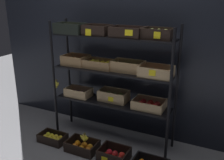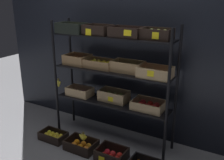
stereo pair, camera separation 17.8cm
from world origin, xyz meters
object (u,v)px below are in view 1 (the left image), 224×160
(crate_ground_apple_red, at_px, (114,155))
(display_rack, at_px, (113,67))
(banana_bunch_loose, at_px, (85,138))
(crate_ground_lemon, at_px, (53,138))
(crate_ground_orange, at_px, (82,147))

(crate_ground_apple_red, bearing_deg, display_rack, 117.09)
(display_rack, relative_size, banana_bunch_loose, 11.91)
(crate_ground_lemon, bearing_deg, crate_ground_apple_red, 0.38)
(crate_ground_apple_red, xyz_separation_m, banana_bunch_loose, (-0.38, -0.01, 0.12))
(display_rack, xyz_separation_m, banana_bunch_loose, (-0.18, -0.40, -0.78))
(display_rack, bearing_deg, crate_ground_apple_red, -62.91)
(display_rack, relative_size, crate_ground_lemon, 4.61)
(crate_ground_lemon, bearing_deg, banana_bunch_loose, -0.44)
(display_rack, height_order, crate_ground_apple_red, display_rack)
(crate_ground_lemon, height_order, crate_ground_apple_red, crate_ground_apple_red)
(crate_ground_lemon, relative_size, banana_bunch_loose, 2.58)
(crate_ground_orange, xyz_separation_m, banana_bunch_loose, (0.04, -0.00, 0.13))
(crate_ground_lemon, bearing_deg, crate_ground_orange, -0.24)
(display_rack, distance_m, banana_bunch_loose, 0.90)
(display_rack, distance_m, crate_ground_orange, 1.02)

